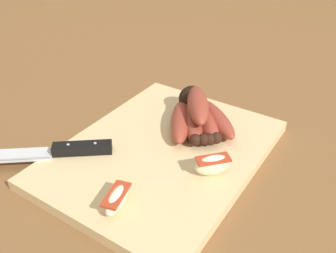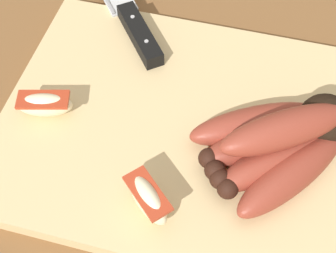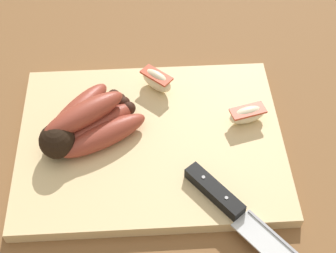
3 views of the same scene
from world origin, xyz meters
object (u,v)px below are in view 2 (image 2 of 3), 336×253
apple_wedge_near (45,104)px  apple_wedge_middle (148,198)px  chefs_knife (126,11)px  banana_bunch (280,142)px

apple_wedge_near → apple_wedge_middle: apple_wedge_middle is taller
apple_wedge_middle → apple_wedge_near: bearing=150.0°
apple_wedge_near → apple_wedge_middle: 0.16m
apple_wedge_middle → chefs_knife: bearing=112.1°
banana_bunch → apple_wedge_middle: (-0.11, -0.09, -0.00)m
banana_bunch → apple_wedge_middle: banana_bunch is taller
chefs_knife → apple_wedge_middle: bearing=-67.9°
banana_bunch → chefs_knife: size_ratio=0.72×
apple_wedge_near → apple_wedge_middle: bearing=-30.0°
banana_bunch → apple_wedge_middle: 0.14m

